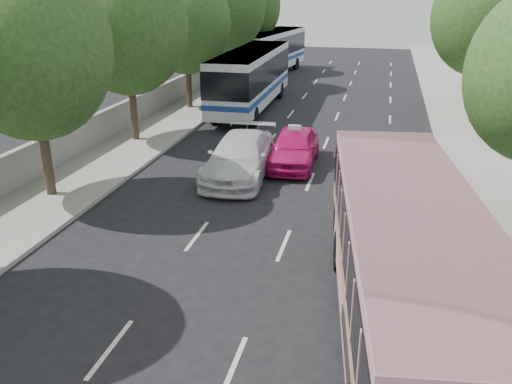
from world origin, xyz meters
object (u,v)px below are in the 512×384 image
(tour_coach_rear, at_px, (270,49))
(white_pickup, at_px, (240,157))
(pink_taxi, at_px, (294,147))
(tour_coach_front, at_px, (251,74))
(pink_bus, at_px, (409,257))

(tour_coach_rear, bearing_deg, white_pickup, -73.41)
(pink_taxi, xyz_separation_m, tour_coach_rear, (-6.27, 24.59, 1.41))
(pink_taxi, bearing_deg, tour_coach_rear, 102.67)
(white_pickup, bearing_deg, tour_coach_front, 99.41)
(pink_bus, height_order, pink_taxi, pink_bus)
(pink_bus, bearing_deg, pink_taxi, 102.81)
(pink_taxi, xyz_separation_m, white_pickup, (-1.97, -2.03, 0.04))
(white_pickup, xyz_separation_m, tour_coach_rear, (-4.30, 26.61, 1.37))
(tour_coach_front, distance_m, tour_coach_rear, 13.85)
(white_pickup, height_order, tour_coach_rear, tour_coach_rear)
(pink_taxi, distance_m, tour_coach_front, 11.87)
(pink_bus, bearing_deg, tour_coach_front, 104.14)
(pink_bus, distance_m, tour_coach_rear, 38.37)
(pink_taxi, bearing_deg, tour_coach_front, 111.50)
(pink_taxi, relative_size, white_pickup, 0.82)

